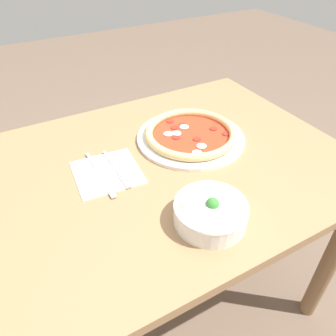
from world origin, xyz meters
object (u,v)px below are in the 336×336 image
Objects in this scene: bowl at (211,212)px; fork at (116,168)px; knife at (98,172)px; pizza at (191,135)px.

fork is (0.12, -0.30, -0.03)m from bowl.
pizza is at bearing 94.17° from knife.
bowl is 0.33m from fork.
fork is at bearing 6.54° from pizza.
fork is at bearing 81.18° from knife.
knife is at bearing -98.82° from fork.
knife is (0.17, -0.31, -0.03)m from bowl.
pizza reaches higher than knife.
pizza is 1.82× the size of fork.
fork is 0.05m from knife.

